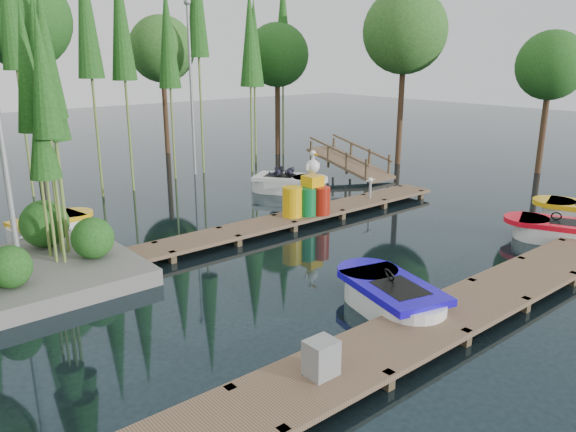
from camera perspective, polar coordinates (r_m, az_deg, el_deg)
ground_plane at (r=14.05m, az=-0.25°, el=-5.12°), size 90.00×90.00×0.00m
near_dock at (r=11.17m, az=14.92°, el=-10.27°), size 18.00×1.50×0.50m
far_dock at (r=16.42m, az=-3.15°, el=-1.11°), size 15.00×1.20×0.50m
tree_screen at (r=21.64m, az=-24.12°, el=17.55°), size 34.42×18.53×10.31m
lamp_rear at (r=24.44m, az=-9.87°, el=14.00°), size 0.30×0.30×7.25m
ramp at (r=24.43m, az=6.27°, el=5.46°), size 1.50×3.94×1.49m
boat_blue at (r=11.83m, az=10.42°, el=-8.17°), size 2.00×3.15×0.98m
boat_red at (r=17.55m, az=25.73°, el=-1.46°), size 2.24×3.04×0.93m
boat_yellow_far at (r=17.71m, az=-23.12°, el=-1.00°), size 2.69×1.57×1.27m
boat_white_far at (r=21.46m, az=-0.11°, el=3.30°), size 2.76×3.20×1.40m
utility_cabinet at (r=8.94m, az=3.38°, el=-14.19°), size 0.48×0.40×0.58m
yellow_barrel at (r=17.08m, az=0.44°, el=1.46°), size 0.61×0.61×0.92m
drum_cluster at (r=17.43m, az=2.68°, el=2.15°), size 1.14×1.05×1.97m
seagull_post at (r=19.47m, az=8.37°, el=3.22°), size 0.45×0.24×0.72m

